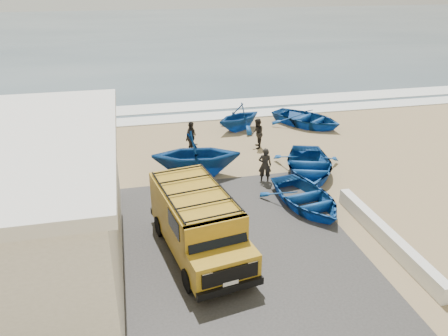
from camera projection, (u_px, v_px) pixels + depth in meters
ground at (219, 216)px, 16.11m from camera, size 160.00×160.00×0.00m
slab at (171, 254)px, 13.91m from camera, size 12.00×10.00×0.05m
ocean at (139, 32)px, 65.89m from camera, size 180.00×88.00×0.01m
surf_line at (177, 119)px, 26.76m from camera, size 180.00×1.60×0.06m
surf_wash at (172, 108)px, 28.99m from camera, size 180.00×2.20×0.04m
parapet at (386, 237)px, 14.35m from camera, size 0.35×6.00×0.55m
van at (198, 221)px, 13.63m from camera, size 2.71×5.16×2.11m
boat_near_left at (306, 198)px, 16.59m from camera, size 3.31×4.20×0.79m
boat_near_right at (309, 165)px, 19.28m from camera, size 4.22×5.00×0.88m
boat_mid_left at (196, 154)px, 18.93m from camera, size 4.28×3.83×2.03m
boat_far_left at (239, 117)px, 24.66m from camera, size 3.79×3.63×1.55m
boat_far_right at (307, 118)px, 25.45m from camera, size 4.94×5.21×0.88m
fisherman_front at (265, 165)px, 18.45m from camera, size 0.64×0.51×1.55m
fisherman_middle at (257, 134)px, 22.08m from camera, size 0.77×0.88×1.54m
fisherman_back at (191, 138)px, 21.43m from camera, size 0.88×1.01×1.63m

